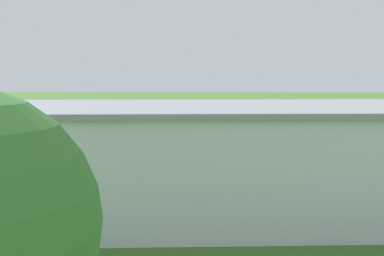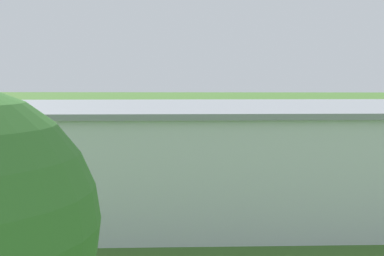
% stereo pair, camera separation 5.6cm
% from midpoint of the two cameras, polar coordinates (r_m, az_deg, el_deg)
% --- Properties ---
extents(ground_plane, '(400.00, 400.00, 0.00)m').
position_cam_midpoint_polar(ground_plane, '(72.39, -1.54, -1.10)').
color(ground_plane, '#3D6628').
extents(hangar, '(35.82, 17.64, 7.38)m').
position_cam_midpoint_polar(hangar, '(33.07, 4.77, -3.56)').
color(hangar, silver).
rests_on(hangar, ground_plane).
extents(biplane, '(7.45, 7.44, 3.54)m').
position_cam_midpoint_polar(biplane, '(73.64, -1.75, 1.75)').
color(biplane, silver).
extents(car_yellow, '(2.23, 4.12, 1.73)m').
position_cam_midpoint_polar(car_yellow, '(49.01, -16.33, -3.89)').
color(car_yellow, gold).
rests_on(car_yellow, ground_plane).
extents(person_at_fence_line, '(0.44, 0.44, 1.63)m').
position_cam_midpoint_polar(person_at_fence_line, '(53.82, 4.54, -2.83)').
color(person_at_fence_line, '#3F3F47').
rests_on(person_at_fence_line, ground_plane).
extents(person_by_parked_cars, '(0.47, 0.47, 1.73)m').
position_cam_midpoint_polar(person_by_parked_cars, '(55.00, -12.85, -2.72)').
color(person_by_parked_cars, '#B23333').
rests_on(person_by_parked_cars, ground_plane).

